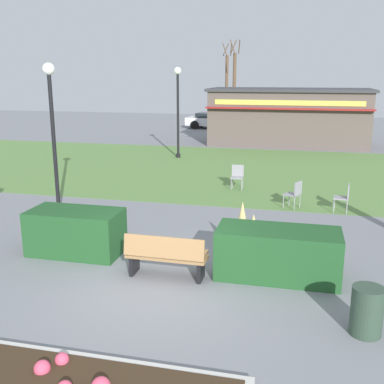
% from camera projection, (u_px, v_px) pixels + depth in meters
% --- Properties ---
extents(ground_plane, '(80.00, 80.00, 0.00)m').
position_uv_depth(ground_plane, '(159.00, 286.00, 9.35)').
color(ground_plane, slate).
extents(lawn_patch, '(36.00, 12.00, 0.01)m').
position_uv_depth(lawn_patch, '(239.00, 170.00, 20.59)').
color(lawn_patch, '#5B8442').
rests_on(lawn_patch, ground_plane).
extents(park_bench, '(1.71, 0.54, 0.95)m').
position_uv_depth(park_bench, '(166.00, 256.00, 9.61)').
color(park_bench, '#9E7547').
rests_on(park_bench, ground_plane).
extents(hedge_left, '(2.16, 1.10, 1.05)m').
position_uv_depth(hedge_left, '(76.00, 232.00, 10.93)').
color(hedge_left, '#1E4C23').
rests_on(hedge_left, ground_plane).
extents(hedge_right, '(2.54, 1.10, 1.04)m').
position_uv_depth(hedge_right, '(278.00, 253.00, 9.64)').
color(hedge_right, '#1E4C23').
rests_on(hedge_right, ground_plane).
extents(ornamental_grass_behind_left, '(0.73, 0.73, 1.17)m').
position_uv_depth(ornamental_grass_behind_left, '(253.00, 239.00, 10.29)').
color(ornamental_grass_behind_left, tan).
rests_on(ornamental_grass_behind_left, ground_plane).
extents(ornamental_grass_behind_right, '(0.59, 0.59, 1.37)m').
position_uv_depth(ornamental_grass_behind_right, '(242.00, 230.00, 10.59)').
color(ornamental_grass_behind_right, tan).
rests_on(ornamental_grass_behind_right, ground_plane).
extents(lamppost_mid, '(0.36, 0.36, 4.47)m').
position_uv_depth(lamppost_mid, '(52.00, 120.00, 13.90)').
color(lamppost_mid, black).
rests_on(lamppost_mid, ground_plane).
extents(lamppost_far, '(0.36, 0.36, 4.47)m').
position_uv_depth(lamppost_far, '(178.00, 102.00, 22.93)').
color(lamppost_far, black).
rests_on(lamppost_far, ground_plane).
extents(trash_bin, '(0.52, 0.52, 0.82)m').
position_uv_depth(trash_bin, '(367.00, 311.00, 7.53)').
color(trash_bin, '#2D4233').
rests_on(trash_bin, ground_plane).
extents(food_kiosk, '(9.41, 4.31, 3.31)m').
position_uv_depth(food_kiosk, '(288.00, 117.00, 27.66)').
color(food_kiosk, '#594C47').
rests_on(food_kiosk, ground_plane).
extents(cafe_chair_west, '(0.49, 0.49, 0.89)m').
position_uv_depth(cafe_chair_west, '(344.00, 196.00, 14.18)').
color(cafe_chair_west, gray).
rests_on(cafe_chair_west, ground_plane).
extents(cafe_chair_east, '(0.59, 0.59, 0.89)m').
position_uv_depth(cafe_chair_east, '(295.00, 192.00, 14.57)').
color(cafe_chair_east, gray).
rests_on(cafe_chair_east, ground_plane).
extents(cafe_chair_center, '(0.45, 0.45, 0.89)m').
position_uv_depth(cafe_chair_center, '(237.00, 175.00, 17.08)').
color(cafe_chair_center, gray).
rests_on(cafe_chair_center, ground_plane).
extents(parked_car_west_slot, '(4.31, 2.28, 1.20)m').
position_uv_depth(parked_car_west_slot, '(214.00, 120.00, 36.05)').
color(parked_car_west_slot, silver).
rests_on(parked_car_west_slot, ground_plane).
extents(tree_left_bg, '(0.91, 0.96, 6.87)m').
position_uv_depth(tree_left_bg, '(234.00, 87.00, 39.14)').
color(tree_left_bg, brown).
rests_on(tree_left_bg, ground_plane).
extents(tree_right_bg, '(0.91, 0.96, 6.82)m').
position_uv_depth(tree_right_bg, '(227.00, 86.00, 42.62)').
color(tree_right_bg, brown).
rests_on(tree_right_bg, ground_plane).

